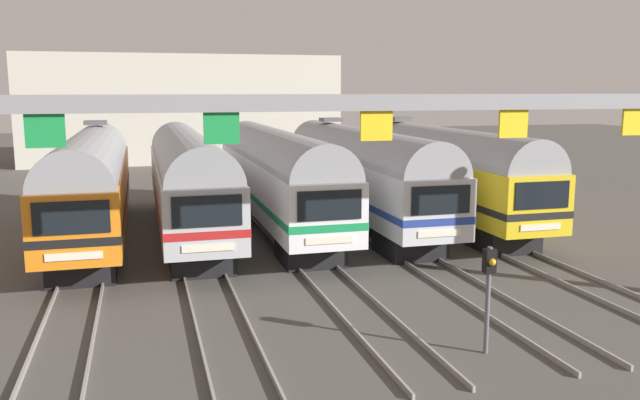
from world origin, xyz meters
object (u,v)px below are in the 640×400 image
at_px(commuter_train_orange, 91,180).
at_px(catenary_gantry, 376,140).
at_px(commuter_train_yellow, 437,168).
at_px(yard_signal_mast, 489,279).
at_px(commuter_train_stainless, 187,177).
at_px(commuter_train_white, 277,174).
at_px(commuter_train_silver, 360,171).

relative_size(commuter_train_orange, catenary_gantry, 0.83).
bearing_deg(commuter_train_yellow, yard_signal_mast, -111.12).
distance_m(commuter_train_stainless, commuter_train_white, 4.14).
xyz_separation_m(commuter_train_stainless, commuter_train_silver, (8.29, 0.00, 0.00)).
height_order(commuter_train_orange, commuter_train_silver, same).
xyz_separation_m(commuter_train_silver, catenary_gantry, (-4.14, -13.50, 2.56)).
xyz_separation_m(commuter_train_stainless, catenary_gantry, (4.14, -13.49, 2.57)).
distance_m(commuter_train_stainless, commuter_train_yellow, 12.43).
xyz_separation_m(commuter_train_orange, commuter_train_stainless, (4.14, -0.00, -0.00)).
xyz_separation_m(commuter_train_yellow, yard_signal_mast, (-6.22, -16.09, -0.75)).
bearing_deg(commuter_train_orange, commuter_train_yellow, 0.00).
height_order(commuter_train_yellow, yard_signal_mast, commuter_train_yellow).
height_order(commuter_train_stainless, commuter_train_yellow, commuter_train_yellow).
bearing_deg(catenary_gantry, commuter_train_stainless, 107.07).
distance_m(commuter_train_orange, commuter_train_yellow, 16.57).
distance_m(commuter_train_silver, commuter_train_yellow, 4.14).
distance_m(commuter_train_stainless, commuter_train_silver, 8.29).
bearing_deg(catenary_gantry, commuter_train_silver, 72.94).
bearing_deg(commuter_train_silver, commuter_train_white, -179.94).
height_order(commuter_train_stainless, commuter_train_white, same).
xyz_separation_m(commuter_train_orange, yard_signal_mast, (10.36, -16.09, -0.75)).
height_order(commuter_train_stainless, commuter_train_silver, commuter_train_silver).
relative_size(commuter_train_stainless, yard_signal_mast, 6.54).
bearing_deg(catenary_gantry, commuter_train_orange, 121.55).
height_order(commuter_train_stainless, catenary_gantry, catenary_gantry).
relative_size(commuter_train_white, commuter_train_yellow, 1.00).
xyz_separation_m(commuter_train_silver, commuter_train_yellow, (4.14, 0.00, 0.00)).
xyz_separation_m(commuter_train_orange, catenary_gantry, (8.29, -13.50, 2.56)).
xyz_separation_m(commuter_train_white, commuter_train_yellow, (8.29, 0.00, 0.00)).
distance_m(commuter_train_stainless, catenary_gantry, 14.35).
height_order(catenary_gantry, yard_signal_mast, catenary_gantry).
bearing_deg(commuter_train_stainless, commuter_train_yellow, 0.02).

